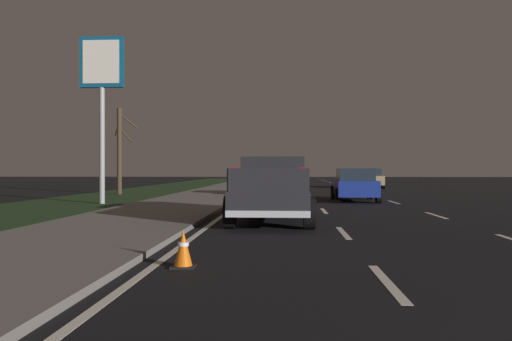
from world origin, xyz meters
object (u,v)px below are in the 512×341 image
(sedan_blue, at_px, (355,184))
(gas_price_sign, at_px, (102,78))
(traffic_cone_near, at_px, (183,249))
(pickup_truck, at_px, (273,190))
(bare_tree_far, at_px, (120,149))
(sedan_red, at_px, (280,182))
(sedan_tan, at_px, (368,178))

(sedan_blue, relative_size, gas_price_sign, 0.61)
(gas_price_sign, relative_size, traffic_cone_near, 12.49)
(pickup_truck, bearing_deg, sedan_blue, -20.39)
(traffic_cone_near, bearing_deg, gas_price_sign, 23.85)
(bare_tree_far, bearing_deg, sedan_blue, -114.22)
(pickup_truck, bearing_deg, traffic_cone_near, 171.00)
(pickup_truck, distance_m, bare_tree_far, 18.34)
(gas_price_sign, bearing_deg, sedan_red, -49.71)
(sedan_blue, bearing_deg, sedan_tan, -10.69)
(bare_tree_far, distance_m, traffic_cone_near, 24.56)
(pickup_truck, bearing_deg, sedan_red, -0.22)
(sedan_tan, bearing_deg, sedan_blue, 169.31)
(sedan_blue, height_order, bare_tree_far, bare_tree_far)
(sedan_red, relative_size, traffic_cone_near, 7.66)
(traffic_cone_near, bearing_deg, sedan_red, -3.33)
(pickup_truck, xyz_separation_m, traffic_cone_near, (-7.40, 1.17, -0.63))
(sedan_blue, distance_m, bare_tree_far, 14.50)
(sedan_blue, distance_m, gas_price_sign, 12.40)
(pickup_truck, xyz_separation_m, bare_tree_far, (15.58, 9.52, 1.78))
(sedan_blue, height_order, traffic_cone_near, sedan_blue)
(pickup_truck, relative_size, bare_tree_far, 1.06)
(sedan_blue, bearing_deg, sedan_red, 41.64)
(pickup_truck, distance_m, sedan_blue, 10.32)
(sedan_red, bearing_deg, gas_price_sign, 130.29)
(pickup_truck, height_order, traffic_cone_near, pickup_truck)
(gas_price_sign, xyz_separation_m, bare_tree_far, (8.41, 1.91, -2.78))
(pickup_truck, xyz_separation_m, sedan_tan, (26.79, -6.82, -0.13))
(bare_tree_far, bearing_deg, gas_price_sign, -167.23)
(sedan_tan, bearing_deg, traffic_cone_near, 166.83)
(sedan_blue, bearing_deg, pickup_truck, 159.61)
(pickup_truck, relative_size, sedan_tan, 1.23)
(sedan_red, height_order, traffic_cone_near, sedan_red)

